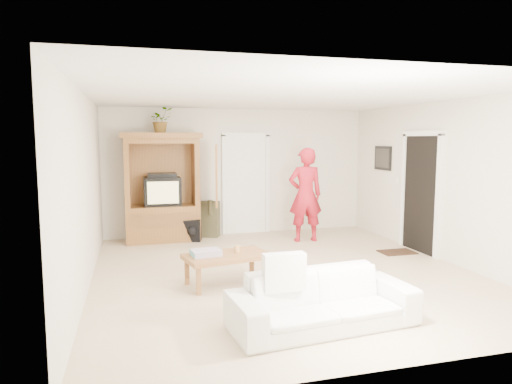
# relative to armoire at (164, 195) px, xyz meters

# --- Properties ---
(floor) EXTENTS (6.00, 6.00, 0.00)m
(floor) POSITION_rel_armoire_xyz_m (1.58, -2.66, -0.91)
(floor) COLOR tan
(floor) RESTS_ON ground
(ceiling) EXTENTS (6.00, 6.00, 0.00)m
(ceiling) POSITION_rel_armoire_xyz_m (1.58, -2.66, 1.69)
(ceiling) COLOR white
(ceiling) RESTS_ON floor
(wall_back) EXTENTS (5.50, 0.00, 5.50)m
(wall_back) POSITION_rel_armoire_xyz_m (1.58, 0.34, 0.39)
(wall_back) COLOR silver
(wall_back) RESTS_ON floor
(wall_front) EXTENTS (5.50, 0.00, 5.50)m
(wall_front) POSITION_rel_armoire_xyz_m (1.58, -5.66, 0.39)
(wall_front) COLOR silver
(wall_front) RESTS_ON floor
(wall_left) EXTENTS (0.00, 6.00, 6.00)m
(wall_left) POSITION_rel_armoire_xyz_m (-1.17, -2.66, 0.39)
(wall_left) COLOR silver
(wall_left) RESTS_ON floor
(wall_right) EXTENTS (0.00, 6.00, 6.00)m
(wall_right) POSITION_rel_armoire_xyz_m (4.33, -2.66, 0.39)
(wall_right) COLOR silver
(wall_right) RESTS_ON floor
(armoire) EXTENTS (1.82, 1.14, 2.10)m
(armoire) POSITION_rel_armoire_xyz_m (0.00, 0.00, 0.00)
(armoire) COLOR brown
(armoire) RESTS_ON floor
(door_back) EXTENTS (0.85, 0.05, 2.04)m
(door_back) POSITION_rel_armoire_xyz_m (1.73, 0.31, 0.11)
(door_back) COLOR white
(door_back) RESTS_ON floor
(doorway_right) EXTENTS (0.05, 0.90, 2.04)m
(doorway_right) POSITION_rel_armoire_xyz_m (4.30, -2.06, 0.11)
(doorway_right) COLOR black
(doorway_right) RESTS_ON floor
(framed_picture) EXTENTS (0.03, 0.60, 0.48)m
(framed_picture) POSITION_rel_armoire_xyz_m (4.31, -0.76, 0.69)
(framed_picture) COLOR black
(framed_picture) RESTS_ON wall_right
(doormat) EXTENTS (0.60, 0.40, 0.02)m
(doormat) POSITION_rel_armoire_xyz_m (3.88, -2.06, -0.90)
(doormat) COLOR #382316
(doormat) RESTS_ON floor
(plant) EXTENTS (0.55, 0.52, 0.48)m
(plant) POSITION_rel_armoire_xyz_m (-0.02, -0.03, 1.43)
(plant) COLOR #4C7238
(plant) RESTS_ON armoire
(man) EXTENTS (0.70, 0.49, 1.82)m
(man) POSITION_rel_armoire_xyz_m (2.65, -0.76, 0.00)
(man) COLOR #AD1726
(man) RESTS_ON floor
(sofa) EXTENTS (2.04, 0.96, 0.58)m
(sofa) POSITION_rel_armoire_xyz_m (1.34, -4.66, -0.62)
(sofa) COLOR silver
(sofa) RESTS_ON floor
(coffee_table) EXTENTS (1.23, 0.83, 0.42)m
(coffee_table) POSITION_rel_armoire_xyz_m (0.64, -3.00, -0.54)
(coffee_table) COLOR brown
(coffee_table) RESTS_ON floor
(towel) EXTENTS (0.42, 0.33, 0.08)m
(towel) POSITION_rel_armoire_xyz_m (0.35, -3.00, -0.45)
(towel) COLOR #F65278
(towel) RESTS_ON coffee_table
(candle) EXTENTS (0.08, 0.08, 0.10)m
(candle) POSITION_rel_armoire_xyz_m (0.80, -2.95, -0.44)
(candle) COLOR tan
(candle) RESTS_ON coffee_table
(backpack_black) EXTENTS (0.40, 0.31, 0.43)m
(backpack_black) POSITION_rel_armoire_xyz_m (0.51, -0.24, -0.69)
(backpack_black) COLOR black
(backpack_black) RESTS_ON floor
(backpack_olive) EXTENTS (0.46, 0.41, 0.72)m
(backpack_olive) POSITION_rel_armoire_xyz_m (0.91, 0.13, -0.55)
(backpack_olive) COLOR #47442B
(backpack_olive) RESTS_ON floor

